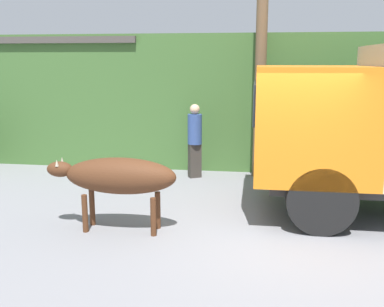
% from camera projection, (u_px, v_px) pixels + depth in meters
% --- Properties ---
extents(ground_plane, '(60.00, 60.00, 0.00)m').
position_uv_depth(ground_plane, '(268.00, 229.00, 7.26)').
color(ground_plane, gray).
extents(hillside_embankment, '(32.00, 5.21, 3.30)m').
position_uv_depth(hillside_embankment, '(265.00, 96.00, 13.07)').
color(hillside_embankment, '#426B33').
rests_on(hillside_embankment, ground_plane).
extents(building_backdrop, '(5.65, 2.70, 3.24)m').
position_uv_depth(building_backdrop, '(51.00, 98.00, 12.58)').
color(building_backdrop, '#B2BCAD').
rests_on(building_backdrop, ground_plane).
extents(brown_cow, '(2.11, 0.58, 1.19)m').
position_uv_depth(brown_cow, '(118.00, 177.00, 7.06)').
color(brown_cow, '#512D19').
rests_on(brown_cow, ground_plane).
extents(pedestrian_on_hill, '(0.44, 0.44, 1.70)m').
position_uv_depth(pedestrian_on_hill, '(195.00, 137.00, 10.29)').
color(pedestrian_on_hill, '#38332D').
rests_on(pedestrian_on_hill, ground_plane).
extents(utility_pole, '(0.90, 0.25, 5.11)m').
position_uv_depth(utility_pole, '(261.00, 61.00, 10.05)').
color(utility_pole, brown).
rests_on(utility_pole, ground_plane).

